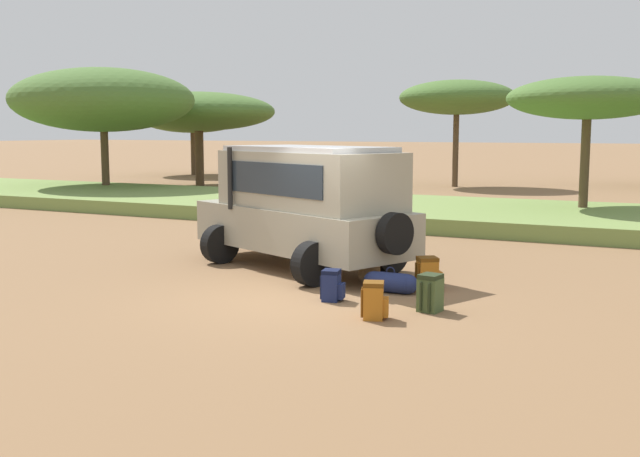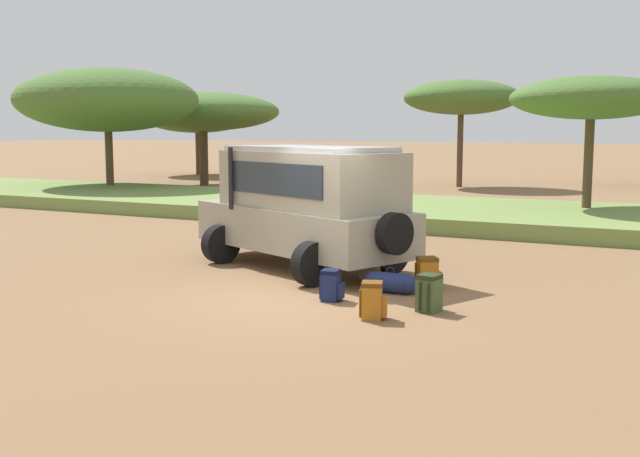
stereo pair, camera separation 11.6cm
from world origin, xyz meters
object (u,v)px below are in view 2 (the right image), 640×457
backpack_beside_front_wheel (331,286)px  acacia_tree_far_right (591,98)px  duffel_bag_low_black_case (370,272)px  acacia_tree_left_mid (107,100)px  duffel_bag_soft_canvas (390,283)px  acacia_tree_centre_back (203,112)px  backpack_near_rear_wheel (429,293)px  acacia_tree_right_mid (461,98)px  safari_vehicle (306,204)px  backpack_outermost (373,301)px  acacia_tree_far_left (197,117)px  backpack_cluster_center (428,275)px

backpack_beside_front_wheel → acacia_tree_far_right: (2.21, 12.92, 3.44)m
duffel_bag_low_black_case → acacia_tree_left_mid: size_ratio=0.11×
acacia_tree_left_mid → duffel_bag_soft_canvas: bearing=-35.3°
backpack_beside_front_wheel → acacia_tree_centre_back: size_ratio=0.06×
backpack_near_rear_wheel → acacia_tree_right_mid: acacia_tree_right_mid is taller
safari_vehicle → duffel_bag_low_black_case: bearing=-18.5°
safari_vehicle → backpack_outermost: 4.31m
duffel_bag_soft_canvas → acacia_tree_far_right: (1.58, 11.92, 3.51)m
backpack_near_rear_wheel → backpack_outermost: (-0.59, -0.82, -0.01)m
acacia_tree_far_left → acacia_tree_far_right: acacia_tree_far_left is taller
safari_vehicle → backpack_cluster_center: size_ratio=9.09×
duffel_bag_low_black_case → acacia_tree_far_left: (-22.53, 25.49, 3.41)m
backpack_cluster_center → acacia_tree_far_left: size_ratio=0.09×
duffel_bag_low_black_case → duffel_bag_soft_canvas: (0.72, -0.79, 0.01)m
backpack_near_rear_wheel → duffel_bag_soft_canvas: backpack_near_rear_wheel is taller
backpack_near_rear_wheel → acacia_tree_left_mid: bearing=144.2°
acacia_tree_left_mid → acacia_tree_far_right: size_ratio=1.63×
safari_vehicle → acacia_tree_left_mid: size_ratio=0.69×
backpack_outermost → backpack_beside_front_wheel: bearing=143.4°
acacia_tree_far_left → acacia_tree_left_mid: (5.43, -13.68, 0.43)m
duffel_bag_soft_canvas → acacia_tree_far_left: bearing=131.5°
safari_vehicle → acacia_tree_far_left: size_ratio=0.80×
backpack_cluster_center → acacia_tree_far_left: acacia_tree_far_left is taller
duffel_bag_soft_canvas → acacia_tree_left_mid: acacia_tree_left_mid is taller
acacia_tree_centre_back → acacia_tree_far_right: (19.07, -6.99, 0.02)m
acacia_tree_left_mid → acacia_tree_centre_back: acacia_tree_left_mid is taller
backpack_cluster_center → backpack_near_rear_wheel: (0.50, -1.39, -0.01)m
backpack_cluster_center → acacia_tree_centre_back: bearing=134.2°
acacia_tree_centre_back → backpack_beside_front_wheel: bearing=-49.7°
backpack_outermost → safari_vehicle: bearing=131.7°
duffel_bag_soft_canvas → acacia_tree_right_mid: acacia_tree_right_mid is taller
backpack_cluster_center → acacia_tree_right_mid: acacia_tree_right_mid is taller
duffel_bag_soft_canvas → safari_vehicle: bearing=150.4°
acacia_tree_far_right → acacia_tree_left_mid: bearing=178.0°
duffel_bag_soft_canvas → acacia_tree_right_mid: 25.13m
backpack_near_rear_wheel → acacia_tree_right_mid: size_ratio=0.10×
duffel_bag_soft_canvas → acacia_tree_left_mid: bearing=144.7°
acacia_tree_far_left → acacia_tree_left_mid: bearing=-68.3°
backpack_outermost → acacia_tree_far_left: (-23.70, 28.08, 3.30)m
safari_vehicle → backpack_near_rear_wheel: size_ratio=9.30×
backpack_beside_front_wheel → acacia_tree_right_mid: 25.94m
safari_vehicle → backpack_beside_front_wheel: bearing=-53.7°
backpack_beside_front_wheel → acacia_tree_centre_back: bearing=130.3°
backpack_outermost → acacia_tree_centre_back: size_ratio=0.07×
duffel_bag_low_black_case → acacia_tree_far_left: 34.20m
safari_vehicle → acacia_tree_right_mid: acacia_tree_right_mid is taller
backpack_cluster_center → backpack_outermost: backpack_cluster_center is taller
backpack_cluster_center → backpack_outermost: size_ratio=1.07×
safari_vehicle → acacia_tree_centre_back: size_ratio=0.68×
safari_vehicle → acacia_tree_right_mid: (-3.61, 22.73, 3.03)m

